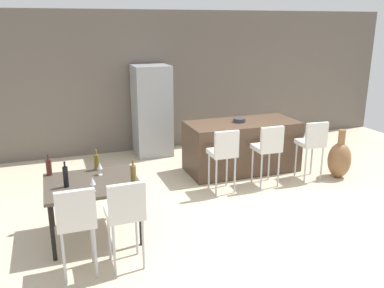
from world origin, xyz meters
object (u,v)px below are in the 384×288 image
bar_chair_middle (268,146)px  dining_chair_far (125,211)px  dining_table (92,187)px  refrigerator (152,111)px  bar_chair_left (224,151)px  wine_bottle_near (66,177)px  floor_vase (339,159)px  wine_glass_far (93,181)px  wine_glass_middle (100,166)px  wine_bottle_left (97,162)px  fruit_bowl (239,120)px  kitchen_island (242,146)px  bar_chair_right (312,141)px  dining_chair_near (76,218)px  wine_bottle_right (133,174)px  wine_bottle_end (49,167)px

bar_chair_middle → dining_chair_far: same height
dining_table → refrigerator: refrigerator is taller
bar_chair_left → wine_bottle_near: size_ratio=3.23×
bar_chair_middle → floor_vase: bearing=-3.1°
bar_chair_left → wine_glass_far: size_ratio=6.03×
bar_chair_left → wine_glass_middle: bearing=-165.4°
dining_chair_far → wine_glass_middle: dining_chair_far is taller
dining_chair_far → wine_bottle_left: size_ratio=3.66×
bar_chair_left → fruit_bowl: bearing=51.4°
kitchen_island → refrigerator: (-1.31, 1.50, 0.46)m
wine_bottle_left → refrigerator: size_ratio=0.16×
bar_chair_middle → floor_vase: 1.45m
bar_chair_right → wine_bottle_near: size_ratio=3.23×
refrigerator → floor_vase: refrigerator is taller
kitchen_island → fruit_bowl: 0.50m
dining_chair_near → wine_glass_middle: dining_chair_near is taller
refrigerator → bar_chair_middle: bearing=-59.6°
wine_bottle_left → wine_bottle_right: 0.72m
wine_bottle_end → fruit_bowl: size_ratio=1.27×
dining_chair_near → wine_bottle_end: dining_chair_near is taller
dining_table → wine_glass_middle: 0.31m
wine_bottle_end → wine_glass_far: 0.87m
bar_chair_left → wine_glass_far: 2.38m
kitchen_island → dining_table: (-2.86, -1.57, 0.21)m
kitchen_island → dining_table: size_ratio=1.76×
bar_chair_left → bar_chair_middle: size_ratio=1.00×
wine_bottle_near → wine_glass_far: (0.29, -0.24, -0.01)m
wine_glass_far → fruit_bowl: bearing=33.8°
floor_vase → wine_bottle_left: bearing=-176.8°
kitchen_island → wine_bottle_end: 3.57m
dining_chair_far → bar_chair_left: bearing=40.4°
kitchen_island → wine_bottle_near: size_ratio=6.23×
wine_bottle_near → wine_glass_far: size_ratio=1.87×
bar_chair_middle → dining_table: (-2.92, -0.73, -0.03)m
wine_bottle_left → refrigerator: refrigerator is taller
bar_chair_left → bar_chair_right: same height
wine_bottle_near → wine_glass_far: 0.38m
dining_table → kitchen_island: bearing=28.7°
wine_bottle_near → fruit_bowl: (3.11, 1.65, 0.08)m
wine_bottle_end → floor_vase: 4.85m
kitchen_island → bar_chair_middle: 0.88m
floor_vase → wine_bottle_end: bearing=-177.3°
refrigerator → wine_bottle_near: bearing=-120.7°
wine_bottle_left → floor_vase: bearing=3.2°
bar_chair_right → dining_table: bearing=-169.1°
dining_table → wine_glass_middle: wine_glass_middle is taller
bar_chair_right → wine_bottle_near: bearing=-169.0°
wine_bottle_end → floor_vase: bearing=2.7°
bar_chair_left → wine_glass_middle: (-1.99, -0.52, 0.17)m
bar_chair_middle → fruit_bowl: size_ratio=4.77×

